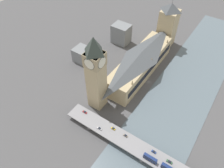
% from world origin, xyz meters
% --- Properties ---
extents(ground_plane, '(600.00, 600.00, 0.00)m').
position_xyz_m(ground_plane, '(0.00, 0.00, 0.00)').
color(ground_plane, '#4C4C4F').
extents(river_water, '(61.88, 360.00, 0.30)m').
position_xyz_m(river_water, '(-36.94, 0.00, 0.15)').
color(river_water, slate).
rests_on(river_water, ground_plane).
extents(parliament_hall, '(27.15, 106.20, 29.41)m').
position_xyz_m(parliament_hall, '(16.35, -8.00, 14.59)').
color(parliament_hall, tan).
rests_on(parliament_hall, ground_plane).
extents(clock_tower, '(15.22, 15.22, 79.38)m').
position_xyz_m(clock_tower, '(28.41, 56.08, 42.97)').
color(clock_tower, tan).
rests_on(clock_tower, ground_plane).
extents(victoria_tower, '(19.94, 19.94, 59.90)m').
position_xyz_m(victoria_tower, '(16.40, -75.07, 27.95)').
color(victoria_tower, tan).
rests_on(victoria_tower, ground_plane).
extents(road_bridge, '(155.77, 15.54, 6.35)m').
position_xyz_m(road_bridge, '(-36.94, 78.83, 5.20)').
color(road_bridge, slate).
rests_on(road_bridge, ground_plane).
extents(double_decker_bus_lead, '(10.32, 2.59, 5.02)m').
position_xyz_m(double_decker_bus_lead, '(-57.45, 82.18, 9.13)').
color(double_decker_bus_lead, navy).
rests_on(double_decker_bus_lead, road_bridge).
extents(double_decker_bus_rear, '(11.52, 2.52, 5.08)m').
position_xyz_m(double_decker_bus_rear, '(-42.99, 82.81, 9.15)').
color(double_decker_bus_rear, navy).
rests_on(double_decker_bus_rear, road_bridge).
extents(car_northbound_lead, '(3.96, 1.79, 1.25)m').
position_xyz_m(car_northbound_lead, '(-42.63, 75.18, 6.98)').
color(car_northbound_lead, navy).
rests_on(car_northbound_lead, road_bridge).
extents(car_northbound_mid, '(4.78, 1.93, 1.28)m').
position_xyz_m(car_northbound_mid, '(-56.51, 75.83, 7.01)').
color(car_northbound_mid, '#2D5638').
rests_on(car_northbound_mid, road_bridge).
extents(car_northbound_tail, '(3.91, 1.76, 1.35)m').
position_xyz_m(car_northbound_tail, '(-15.81, 75.50, 7.03)').
color(car_northbound_tail, slate).
rests_on(car_northbound_tail, road_bridge).
extents(car_southbound_lead, '(3.89, 1.78, 1.43)m').
position_xyz_m(car_southbound_lead, '(-3.27, 75.59, 7.06)').
color(car_southbound_lead, gold).
rests_on(car_southbound_lead, road_bridge).
extents(car_southbound_mid, '(4.52, 1.93, 1.28)m').
position_xyz_m(car_southbound_mid, '(28.83, 75.70, 7.00)').
color(car_southbound_mid, maroon).
rests_on(car_southbound_mid, road_bridge).
extents(car_southbound_tail, '(4.52, 1.84, 1.41)m').
position_xyz_m(car_southbound_tail, '(6.89, 82.30, 7.04)').
color(car_southbound_tail, silver).
rests_on(car_southbound_tail, road_bridge).
extents(city_block_west, '(21.94, 17.77, 25.37)m').
position_xyz_m(city_block_west, '(65.65, -45.69, 12.68)').
color(city_block_west, slate).
rests_on(city_block_west, ground_plane).
extents(city_block_center, '(22.62, 17.93, 17.22)m').
position_xyz_m(city_block_center, '(81.74, 12.26, 8.61)').
color(city_block_center, slate).
rests_on(city_block_center, ground_plane).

